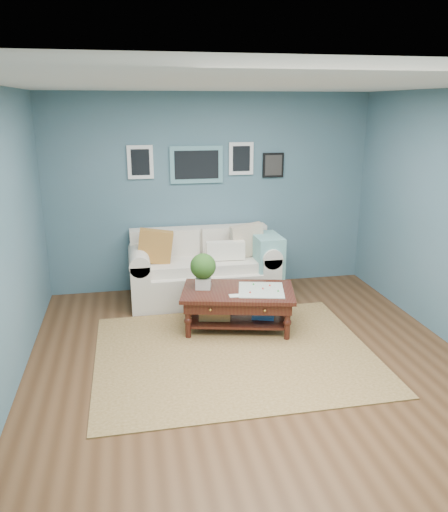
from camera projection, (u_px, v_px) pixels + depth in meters
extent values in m
plane|color=brown|center=(254.00, 369.00, 4.97)|extent=(5.00, 5.00, 0.00)
plane|color=white|center=(260.00, 83.00, 4.19)|extent=(5.00, 5.00, 0.00)
cube|color=#40636E|center=(211.00, 193.00, 6.93)|extent=(4.50, 0.02, 2.70)
cube|color=#40636E|center=(399.00, 379.00, 2.23)|extent=(4.50, 0.02, 2.70)
cube|color=#5D959C|center=(196.00, 165.00, 6.75)|extent=(0.72, 0.03, 0.50)
cube|color=black|center=(197.00, 165.00, 6.73)|extent=(0.60, 0.01, 0.38)
cube|color=white|center=(140.00, 162.00, 6.60)|extent=(0.34, 0.03, 0.44)
cube|color=white|center=(241.00, 159.00, 6.84)|extent=(0.34, 0.03, 0.44)
cube|color=black|center=(273.00, 165.00, 6.96)|extent=(0.30, 0.03, 0.34)
cube|color=brown|center=(234.00, 353.00, 5.28)|extent=(2.89, 2.31, 0.01)
cube|color=white|center=(203.00, 283.00, 6.74)|extent=(1.44, 0.89, 0.43)
cube|color=white|center=(199.00, 244.00, 6.93)|extent=(1.89, 0.22, 0.49)
cube|color=white|center=(140.00, 280.00, 6.56)|extent=(0.24, 0.89, 0.63)
cube|color=white|center=(264.00, 272.00, 6.87)|extent=(0.24, 0.89, 0.63)
cylinder|color=white|center=(139.00, 258.00, 6.47)|extent=(0.26, 0.89, 0.26)
cylinder|color=white|center=(264.00, 250.00, 6.78)|extent=(0.26, 0.89, 0.26)
cube|color=white|center=(175.00, 267.00, 6.53)|extent=(0.73, 0.57, 0.13)
cube|color=white|center=(232.00, 263.00, 6.68)|extent=(0.73, 0.57, 0.13)
cube|color=white|center=(172.00, 243.00, 6.73)|extent=(0.73, 0.12, 0.37)
cube|color=white|center=(228.00, 240.00, 6.87)|extent=(0.73, 0.12, 0.37)
cube|color=#B15E1B|center=(155.00, 246.00, 6.41)|extent=(0.49, 0.18, 0.48)
cube|color=beige|center=(247.00, 240.00, 6.71)|extent=(0.48, 0.18, 0.47)
cube|color=white|center=(225.00, 250.00, 6.56)|extent=(0.51, 0.12, 0.24)
cube|color=#7DBCB7|center=(266.00, 265.00, 6.71)|extent=(0.35, 0.56, 0.81)
cube|color=black|center=(238.00, 292.00, 5.76)|extent=(1.42, 1.02, 0.04)
cube|color=black|center=(238.00, 299.00, 5.78)|extent=(1.32, 0.92, 0.13)
cube|color=black|center=(238.00, 319.00, 5.86)|extent=(1.19, 0.79, 0.03)
sphere|color=gold|center=(210.00, 310.00, 5.47)|extent=(0.03, 0.03, 0.03)
sphere|color=gold|center=(265.00, 311.00, 5.45)|extent=(0.03, 0.03, 0.03)
cylinder|color=black|center=(188.00, 320.00, 5.58)|extent=(0.06, 0.06, 0.44)
cylinder|color=black|center=(287.00, 322.00, 5.53)|extent=(0.06, 0.06, 0.44)
cylinder|color=black|center=(193.00, 301.00, 6.13)|extent=(0.06, 0.06, 0.44)
cylinder|color=black|center=(283.00, 302.00, 6.08)|extent=(0.06, 0.06, 0.44)
cube|color=beige|center=(203.00, 283.00, 5.80)|extent=(0.21, 0.21, 0.13)
sphere|color=#214917|center=(203.00, 266.00, 5.74)|extent=(0.30, 0.30, 0.30)
cube|color=silver|center=(261.00, 290.00, 5.74)|extent=(0.62, 0.62, 0.01)
cube|color=#A47A4C|center=(215.00, 309.00, 5.83)|extent=(0.41, 0.33, 0.21)
cube|color=#255193|center=(263.00, 313.00, 5.85)|extent=(0.29, 0.25, 0.12)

